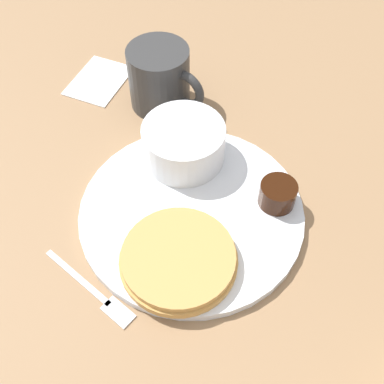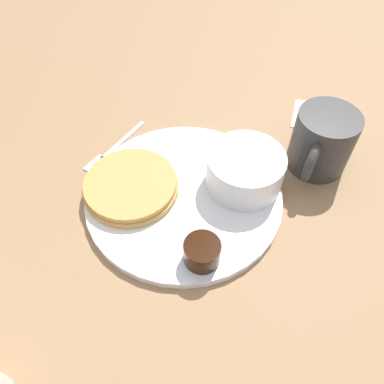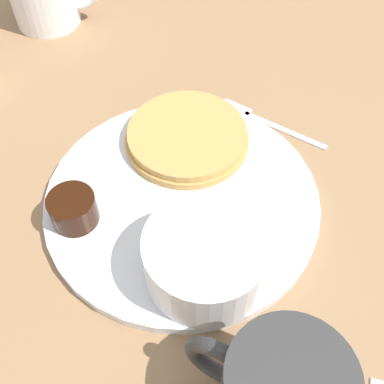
# 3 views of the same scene
# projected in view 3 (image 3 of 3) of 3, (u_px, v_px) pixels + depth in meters

# --- Properties ---
(ground_plane) EXTENTS (4.00, 4.00, 0.00)m
(ground_plane) POSITION_uv_depth(u_px,v_px,m) (182.00, 203.00, 0.50)
(ground_plane) COLOR #93704C
(plate) EXTENTS (0.28, 0.28, 0.01)m
(plate) POSITION_uv_depth(u_px,v_px,m) (182.00, 200.00, 0.50)
(plate) COLOR white
(plate) RESTS_ON ground_plane
(pancake_stack) EXTENTS (0.14, 0.14, 0.02)m
(pancake_stack) POSITION_uv_depth(u_px,v_px,m) (187.00, 137.00, 0.53)
(pancake_stack) COLOR tan
(pancake_stack) RESTS_ON plate
(bowl) EXTENTS (0.11, 0.11, 0.05)m
(bowl) POSITION_uv_depth(u_px,v_px,m) (205.00, 257.00, 0.42)
(bowl) COLOR white
(bowl) RESTS_ON plate
(syrup_cup) EXTENTS (0.05, 0.05, 0.03)m
(syrup_cup) POSITION_uv_depth(u_px,v_px,m) (73.00, 209.00, 0.46)
(syrup_cup) COLOR black
(syrup_cup) RESTS_ON plate
(butter_ramekin) EXTENTS (0.05, 0.05, 0.04)m
(butter_ramekin) POSITION_uv_depth(u_px,v_px,m) (192.00, 285.00, 0.41)
(butter_ramekin) COLOR white
(butter_ramekin) RESTS_ON plate
(fork) EXTENTS (0.07, 0.13, 0.00)m
(fork) POSITION_uv_depth(u_px,v_px,m) (259.00, 119.00, 0.57)
(fork) COLOR silver
(fork) RESTS_ON ground_plane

